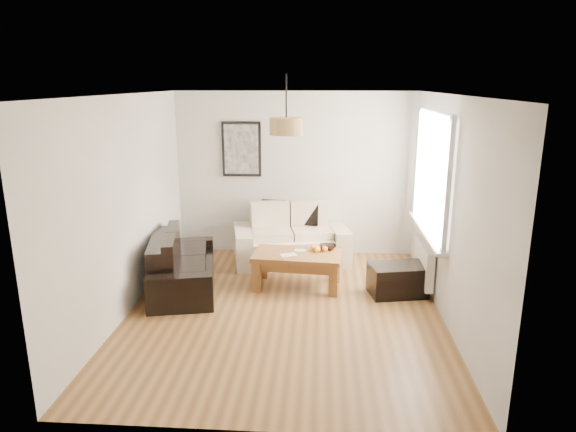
# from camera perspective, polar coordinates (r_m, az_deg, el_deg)

# --- Properties ---
(floor) EXTENTS (4.50, 4.50, 0.00)m
(floor) POSITION_cam_1_polar(r_m,az_deg,el_deg) (6.38, -0.37, -10.56)
(floor) COLOR brown
(floor) RESTS_ON ground
(ceiling) EXTENTS (3.80, 4.50, 0.00)m
(ceiling) POSITION_cam_1_polar(r_m,az_deg,el_deg) (5.76, -0.42, 13.49)
(ceiling) COLOR white
(ceiling) RESTS_ON floor
(wall_back) EXTENTS (3.80, 0.04, 2.60)m
(wall_back) POSITION_cam_1_polar(r_m,az_deg,el_deg) (8.13, 0.79, 4.70)
(wall_back) COLOR silver
(wall_back) RESTS_ON floor
(wall_front) EXTENTS (3.80, 0.04, 2.60)m
(wall_front) POSITION_cam_1_polar(r_m,az_deg,el_deg) (3.80, -2.95, -7.43)
(wall_front) COLOR silver
(wall_front) RESTS_ON floor
(wall_left) EXTENTS (0.04, 4.50, 2.60)m
(wall_left) POSITION_cam_1_polar(r_m,az_deg,el_deg) (6.36, -17.73, 1.09)
(wall_left) COLOR silver
(wall_left) RESTS_ON floor
(wall_right) EXTENTS (0.04, 4.50, 2.60)m
(wall_right) POSITION_cam_1_polar(r_m,az_deg,el_deg) (6.10, 17.71, 0.51)
(wall_right) COLOR silver
(wall_right) RESTS_ON floor
(window_bay) EXTENTS (0.14, 1.90, 1.60)m
(window_bay) POSITION_cam_1_polar(r_m,az_deg,el_deg) (6.79, 16.03, 4.65)
(window_bay) COLOR white
(window_bay) RESTS_ON wall_right
(radiator) EXTENTS (0.10, 0.90, 0.52)m
(radiator) POSITION_cam_1_polar(r_m,az_deg,el_deg) (7.09, 15.01, -5.08)
(radiator) COLOR white
(radiator) RESTS_ON wall_right
(poster) EXTENTS (0.62, 0.04, 0.87)m
(poster) POSITION_cam_1_polar(r_m,az_deg,el_deg) (8.13, -5.25, 7.49)
(poster) COLOR black
(poster) RESTS_ON wall_back
(pendant_shade) EXTENTS (0.40, 0.40, 0.20)m
(pendant_shade) POSITION_cam_1_polar(r_m,az_deg,el_deg) (6.08, -0.20, 10.07)
(pendant_shade) COLOR tan
(pendant_shade) RESTS_ON ceiling
(loveseat_cream) EXTENTS (1.89, 1.28, 0.86)m
(loveseat_cream) POSITION_cam_1_polar(r_m,az_deg,el_deg) (7.88, 0.35, -2.14)
(loveseat_cream) COLOR beige
(loveseat_cream) RESTS_ON floor
(sofa_leather) EXTENTS (1.14, 1.80, 0.72)m
(sofa_leather) POSITION_cam_1_polar(r_m,az_deg,el_deg) (7.03, -11.76, -5.22)
(sofa_leather) COLOR black
(sofa_leather) RESTS_ON floor
(coffee_table) EXTENTS (1.23, 0.74, 0.48)m
(coffee_table) POSITION_cam_1_polar(r_m,az_deg,el_deg) (6.99, 1.02, -6.07)
(coffee_table) COLOR brown
(coffee_table) RESTS_ON floor
(ottoman) EXTENTS (0.80, 0.59, 0.41)m
(ottoman) POSITION_cam_1_polar(r_m,az_deg,el_deg) (6.90, 12.19, -7.02)
(ottoman) COLOR black
(ottoman) RESTS_ON floor
(cushion_left) EXTENTS (0.41, 0.18, 0.39)m
(cushion_left) POSITION_cam_1_polar(r_m,az_deg,el_deg) (8.02, -1.59, 0.44)
(cushion_left) COLOR black
(cushion_left) RESTS_ON loveseat_cream
(cushion_right) EXTENTS (0.39, 0.18, 0.37)m
(cushion_right) POSITION_cam_1_polar(r_m,az_deg,el_deg) (7.99, 2.13, 0.31)
(cushion_right) COLOR black
(cushion_right) RESTS_ON loveseat_cream
(fruit_bowl) EXTENTS (0.25, 0.25, 0.06)m
(fruit_bowl) POSITION_cam_1_polar(r_m,az_deg,el_deg) (7.08, 4.49, -3.50)
(fruit_bowl) COLOR black
(fruit_bowl) RESTS_ON coffee_table
(orange_a) EXTENTS (0.12, 0.12, 0.09)m
(orange_a) POSITION_cam_1_polar(r_m,az_deg,el_deg) (6.94, 3.26, -3.76)
(orange_a) COLOR orange
(orange_a) RESTS_ON fruit_bowl
(orange_b) EXTENTS (0.08, 0.08, 0.08)m
(orange_b) POSITION_cam_1_polar(r_m,az_deg,el_deg) (6.96, 4.17, -3.72)
(orange_b) COLOR orange
(orange_b) RESTS_ON fruit_bowl
(orange_c) EXTENTS (0.08, 0.08, 0.07)m
(orange_c) POSITION_cam_1_polar(r_m,az_deg,el_deg) (7.00, 2.84, -3.59)
(orange_c) COLOR orange
(orange_c) RESTS_ON fruit_bowl
(papers) EXTENTS (0.25, 0.22, 0.01)m
(papers) POSITION_cam_1_polar(r_m,az_deg,el_deg) (6.82, 0.06, -4.40)
(papers) COLOR beige
(papers) RESTS_ON coffee_table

